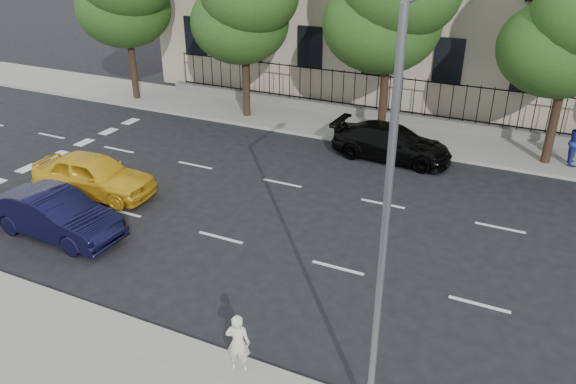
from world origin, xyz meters
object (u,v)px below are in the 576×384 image
at_px(street_light, 397,180).
at_px(woman_near, 238,343).
at_px(yellow_taxi, 94,175).
at_px(black_sedan, 391,143).
at_px(navy_sedan, 56,215).

height_order(street_light, woman_near, street_light).
relative_size(yellow_taxi, woman_near, 3.10).
bearing_deg(yellow_taxi, black_sedan, -52.71).
distance_m(yellow_taxi, woman_near, 10.85).
bearing_deg(woman_near, street_light, 173.99).
xyz_separation_m(navy_sedan, woman_near, (8.27, -2.81, 0.14)).
bearing_deg(black_sedan, navy_sedan, 146.38).
bearing_deg(street_light, yellow_taxi, 157.91).
bearing_deg(navy_sedan, black_sedan, -34.19).
height_order(yellow_taxi, black_sedan, yellow_taxi).
relative_size(street_light, navy_sedan, 1.77).
bearing_deg(woman_near, navy_sedan, -36.73).
distance_m(black_sedan, woman_near, 13.56).
height_order(street_light, navy_sedan, street_light).
bearing_deg(street_light, woman_near, -168.07).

